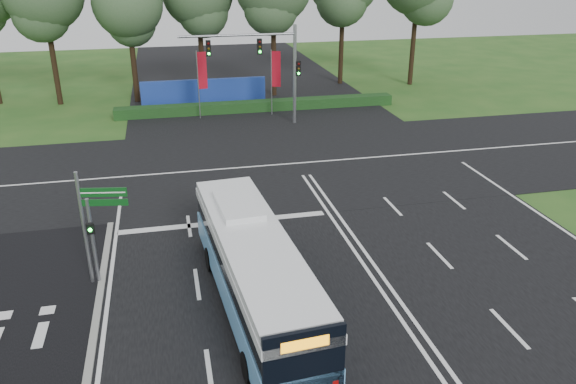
% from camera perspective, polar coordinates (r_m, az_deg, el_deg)
% --- Properties ---
extents(ground, '(120.00, 120.00, 0.00)m').
position_cam_1_polar(ground, '(22.81, 7.67, -7.39)').
color(ground, '#26541C').
rests_on(ground, ground).
extents(road_main, '(20.00, 120.00, 0.04)m').
position_cam_1_polar(road_main, '(22.80, 7.67, -7.35)').
color(road_main, black).
rests_on(road_main, ground).
extents(road_cross, '(120.00, 14.00, 0.05)m').
position_cam_1_polar(road_cross, '(33.23, 0.67, 2.89)').
color(road_cross, black).
rests_on(road_cross, ground).
extents(bike_path, '(5.00, 18.00, 0.06)m').
position_cam_1_polar(bike_path, '(19.86, -26.36, -14.95)').
color(bike_path, black).
rests_on(bike_path, ground).
extents(kerb_strip, '(0.25, 18.00, 0.12)m').
position_cam_1_polar(kerb_strip, '(19.35, -19.28, -14.65)').
color(kerb_strip, gray).
rests_on(kerb_strip, ground).
extents(city_bus, '(3.08, 11.00, 3.12)m').
position_cam_1_polar(city_bus, '(19.29, -3.46, -7.91)').
color(city_bus, '#68B2F1').
rests_on(city_bus, ground).
extents(pedestrian_signal, '(0.31, 0.42, 3.47)m').
position_cam_1_polar(pedestrian_signal, '(21.72, -19.24, -4.52)').
color(pedestrian_signal, gray).
rests_on(pedestrian_signal, ground).
extents(street_sign, '(1.73, 0.39, 4.50)m').
position_cam_1_polar(street_sign, '(21.36, -19.25, -2.31)').
color(street_sign, gray).
rests_on(street_sign, ground).
extents(banner_flag_left, '(0.73, 0.20, 5.05)m').
position_cam_1_polar(banner_flag_left, '(42.55, -8.82, 11.66)').
color(banner_flag_left, gray).
rests_on(banner_flag_left, ground).
extents(banner_flag_mid, '(0.71, 0.23, 4.96)m').
position_cam_1_polar(banner_flag_mid, '(43.02, -1.35, 11.97)').
color(banner_flag_mid, gray).
rests_on(banner_flag_mid, ground).
extents(traffic_light_gantry, '(8.41, 0.28, 7.00)m').
position_cam_1_polar(traffic_light_gantry, '(40.13, -1.86, 13.26)').
color(traffic_light_gantry, gray).
rests_on(traffic_light_gantry, ground).
extents(hedge, '(22.00, 1.20, 0.80)m').
position_cam_1_polar(hedge, '(44.84, -3.04, 8.72)').
color(hedge, '#153513').
rests_on(hedge, ground).
extents(blue_hoarding, '(10.00, 0.30, 2.20)m').
position_cam_1_polar(blue_hoarding, '(46.63, -8.51, 9.94)').
color(blue_hoarding, '#1B3896').
rests_on(blue_hoarding, ground).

